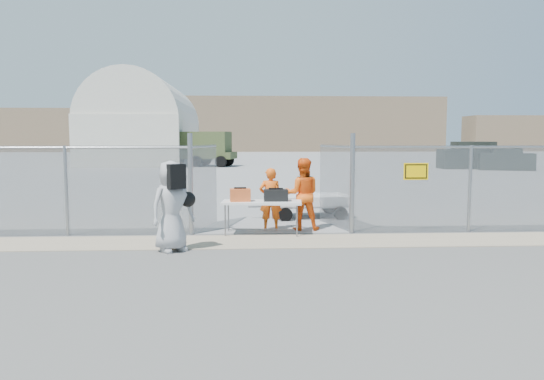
{
  "coord_description": "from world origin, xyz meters",
  "views": [
    {
      "loc": [
        -0.67,
        -11.01,
        2.4
      ],
      "look_at": [
        0.0,
        2.0,
        1.1
      ],
      "focal_mm": 35.0,
      "sensor_mm": 36.0,
      "label": 1
    }
  ],
  "objects": [
    {
      "name": "black_duffel",
      "position": [
        0.09,
        1.98,
        0.97
      ],
      "size": [
        0.59,
        0.35,
        0.28
      ],
      "primitive_type": "cube",
      "rotation": [
        0.0,
        0.0,
        -0.01
      ],
      "color": "black",
      "rests_on": "folding_table"
    },
    {
      "name": "parked_vehicle_near",
      "position": [
        16.39,
        28.46,
        1.0
      ],
      "size": [
        4.55,
        2.29,
        2.0
      ],
      "primitive_type": null,
      "rotation": [
        0.0,
        0.0,
        -0.06
      ],
      "color": "black",
      "rests_on": "ground"
    },
    {
      "name": "distant_hills",
      "position": [
        5.0,
        78.0,
        4.5
      ],
      "size": [
        140.0,
        6.0,
        9.0
      ],
      "primitive_type": null,
      "color": "#7F684F",
      "rests_on": "ground"
    },
    {
      "name": "security_worker_right",
      "position": [
        0.81,
        2.52,
        0.94
      ],
      "size": [
        0.96,
        0.77,
        1.87
      ],
      "primitive_type": "imported",
      "rotation": [
        0.0,
        0.0,
        3.07
      ],
      "color": "#FF5F13",
      "rests_on": "ground"
    },
    {
      "name": "tarmac_inside",
      "position": [
        0.0,
        42.0,
        0.01
      ],
      "size": [
        160.0,
        80.0,
        0.01
      ],
      "primitive_type": "cube",
      "color": "gray",
      "rests_on": "ground"
    },
    {
      "name": "parked_vehicle_far",
      "position": [
        18.28,
        26.53,
        0.84
      ],
      "size": [
        4.06,
        2.73,
        1.68
      ],
      "primitive_type": null,
      "rotation": [
        0.0,
        0.0,
        -0.31
      ],
      "color": "black",
      "rests_on": "ground"
    },
    {
      "name": "utility_trailer",
      "position": [
        1.22,
        4.67,
        0.36
      ],
      "size": [
        3.13,
        1.85,
        0.72
      ],
      "primitive_type": null,
      "rotation": [
        0.0,
        0.0,
        0.11
      ],
      "color": "silver",
      "rests_on": "ground"
    },
    {
      "name": "military_truck",
      "position": [
        -4.44,
        32.8,
        1.42
      ],
      "size": [
        6.3,
        3.53,
        2.84
      ],
      "primitive_type": null,
      "rotation": [
        0.0,
        0.0,
        -0.24
      ],
      "color": "#404D28",
      "rests_on": "ground"
    },
    {
      "name": "parked_vehicle_mid",
      "position": [
        20.54,
        35.86,
        0.97
      ],
      "size": [
        4.46,
        2.36,
        1.94
      ],
      "primitive_type": null,
      "rotation": [
        0.0,
        0.0,
        0.1
      ],
      "color": "black",
      "rests_on": "ground"
    },
    {
      "name": "folding_table",
      "position": [
        -0.26,
        1.95,
        0.41
      ],
      "size": [
        2.02,
        0.99,
        0.83
      ],
      "primitive_type": null,
      "rotation": [
        0.0,
        0.0,
        -0.09
      ],
      "color": "silver",
      "rests_on": "ground"
    },
    {
      "name": "ground",
      "position": [
        0.0,
        0.0,
        0.0
      ],
      "size": [
        160.0,
        160.0,
        0.0
      ],
      "primitive_type": "plane",
      "color": "#4B4B4B"
    },
    {
      "name": "chain_link_fence",
      "position": [
        0.0,
        2.0,
        1.1
      ],
      "size": [
        40.0,
        0.2,
        2.2
      ],
      "primitive_type": null,
      "color": "gray",
      "rests_on": "ground"
    },
    {
      "name": "security_worker_left",
      "position": [
        -0.01,
        2.56,
        0.81
      ],
      "size": [
        0.63,
        0.46,
        1.62
      ],
      "primitive_type": "imported",
      "rotation": [
        0.0,
        0.0,
        3.02
      ],
      "color": "#FF5F13",
      "rests_on": "ground"
    },
    {
      "name": "orange_bag",
      "position": [
        -0.79,
        1.96,
        0.98
      ],
      "size": [
        0.52,
        0.37,
        0.31
      ],
      "primitive_type": "cube",
      "rotation": [
        0.0,
        0.0,
        0.08
      ],
      "color": "orange",
      "rests_on": "folding_table"
    },
    {
      "name": "visitor",
      "position": [
        -2.21,
        0.12,
        0.96
      ],
      "size": [
        1.12,
        1.04,
        1.92
      ],
      "primitive_type": "imported",
      "rotation": [
        0.0,
        0.0,
        0.61
      ],
      "color": "#A2A2A5",
      "rests_on": "ground"
    },
    {
      "name": "quonset_hangar",
      "position": [
        -10.0,
        40.0,
        4.0
      ],
      "size": [
        9.0,
        18.0,
        8.0
      ],
      "primitive_type": null,
      "color": "beige",
      "rests_on": "ground"
    },
    {
      "name": "dirt_strip",
      "position": [
        0.0,
        1.0,
        0.01
      ],
      "size": [
        44.0,
        1.6,
        0.01
      ],
      "primitive_type": "cube",
      "color": "tan",
      "rests_on": "ground"
    }
  ]
}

